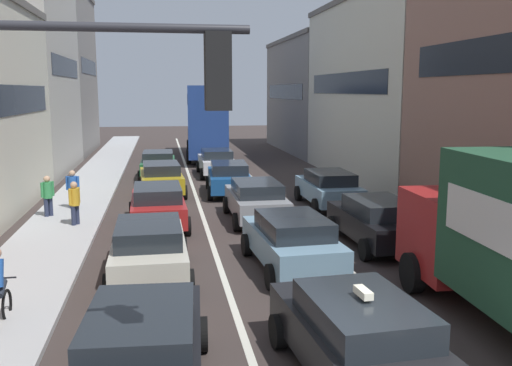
# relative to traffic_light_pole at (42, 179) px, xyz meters

# --- Properties ---
(sidewalk_left) EXTENTS (2.60, 64.00, 0.14)m
(sidewalk_left) POSITION_rel_traffic_light_pole_xyz_m (-2.25, 20.60, -3.75)
(sidewalk_left) COLOR #B1B1B1
(sidewalk_left) RESTS_ON ground
(lane_stripe_left) EXTENTS (0.16, 60.00, 0.01)m
(lane_stripe_left) POSITION_rel_traffic_light_pole_xyz_m (2.75, 20.60, -3.81)
(lane_stripe_left) COLOR silver
(lane_stripe_left) RESTS_ON ground
(lane_stripe_right) EXTENTS (0.16, 60.00, 0.01)m
(lane_stripe_right) POSITION_rel_traffic_light_pole_xyz_m (6.15, 20.60, -3.81)
(lane_stripe_right) COLOR silver
(lane_stripe_right) RESTS_ON ground
(building_row_right) EXTENTS (7.20, 43.90, 10.81)m
(building_row_right) POSITION_rel_traffic_light_pole_xyz_m (14.35, 21.59, 1.10)
(building_row_right) COLOR gray
(building_row_right) RESTS_ON ground
(traffic_light_pole) EXTENTS (3.58, 0.38, 5.50)m
(traffic_light_pole) POSITION_rel_traffic_light_pole_xyz_m (0.00, 0.00, 0.00)
(traffic_light_pole) COLOR #2D2D33
(traffic_light_pole) RESTS_ON ground
(taxi_centre_lane_front) EXTENTS (2.30, 4.41, 1.66)m
(taxi_centre_lane_front) POSITION_rel_traffic_light_pole_xyz_m (4.34, 1.98, -3.02)
(taxi_centre_lane_front) COLOR black
(taxi_centre_lane_front) RESTS_ON ground
(sedan_left_lane_front) EXTENTS (2.28, 4.40, 1.49)m
(sedan_left_lane_front) POSITION_rel_traffic_light_pole_xyz_m (0.89, 2.08, -3.02)
(sedan_left_lane_front) COLOR black
(sedan_left_lane_front) RESTS_ON ground
(sedan_centre_lane_second) EXTENTS (2.26, 4.39, 1.49)m
(sedan_centre_lane_second) POSITION_rel_traffic_light_pole_xyz_m (4.64, 7.94, -3.02)
(sedan_centre_lane_second) COLOR #759EB7
(sedan_centre_lane_second) RESTS_ON ground
(wagon_left_lane_second) EXTENTS (2.10, 4.32, 1.49)m
(wagon_left_lane_second) POSITION_rel_traffic_light_pole_xyz_m (0.89, 7.81, -3.02)
(wagon_left_lane_second) COLOR beige
(wagon_left_lane_second) RESTS_ON ground
(hatchback_centre_lane_third) EXTENTS (2.07, 4.31, 1.49)m
(hatchback_centre_lane_third) POSITION_rel_traffic_light_pole_xyz_m (4.64, 13.71, -3.02)
(hatchback_centre_lane_third) COLOR gray
(hatchback_centre_lane_third) RESTS_ON ground
(sedan_left_lane_third) EXTENTS (2.15, 4.35, 1.49)m
(sedan_left_lane_third) POSITION_rel_traffic_light_pole_xyz_m (1.08, 13.37, -3.02)
(sedan_left_lane_third) COLOR #A51E1E
(sedan_left_lane_third) RESTS_ON ground
(coupe_centre_lane_fourth) EXTENTS (2.25, 4.39, 1.49)m
(coupe_centre_lane_fourth) POSITION_rel_traffic_light_pole_xyz_m (4.30, 19.24, -3.02)
(coupe_centre_lane_fourth) COLOR #194C8C
(coupe_centre_lane_fourth) RESTS_ON ground
(sedan_left_lane_fourth) EXTENTS (2.24, 4.39, 1.49)m
(sedan_left_lane_fourth) POSITION_rel_traffic_light_pole_xyz_m (1.22, 19.64, -3.02)
(sedan_left_lane_fourth) COLOR #B29319
(sedan_left_lane_fourth) RESTS_ON ground
(sedan_centre_lane_fifth) EXTENTS (2.07, 4.30, 1.49)m
(sedan_centre_lane_fifth) POSITION_rel_traffic_light_pole_xyz_m (4.30, 25.10, -3.02)
(sedan_centre_lane_fifth) COLOR silver
(sedan_centre_lane_fifth) RESTS_ON ground
(sedan_left_lane_fifth) EXTENTS (2.11, 4.33, 1.49)m
(sedan_left_lane_fifth) POSITION_rel_traffic_light_pole_xyz_m (1.06, 24.70, -3.02)
(sedan_left_lane_fifth) COLOR #19592D
(sedan_left_lane_fifth) RESTS_ON ground
(sedan_right_lane_behind_truck) EXTENTS (2.13, 4.33, 1.49)m
(sedan_right_lane_behind_truck) POSITION_rel_traffic_light_pole_xyz_m (7.75, 9.76, -3.02)
(sedan_right_lane_behind_truck) COLOR black
(sedan_right_lane_behind_truck) RESTS_ON ground
(wagon_right_lane_far) EXTENTS (2.07, 4.31, 1.49)m
(wagon_right_lane_far) POSITION_rel_traffic_light_pole_xyz_m (8.02, 15.73, -3.02)
(wagon_right_lane_far) COLOR #759EB7
(wagon_right_lane_far) RESTS_ON ground
(bus_mid_queue_primary) EXTENTS (3.19, 10.61, 5.06)m
(bus_mid_queue_primary) POSITION_rel_traffic_light_pole_xyz_m (4.40, 33.47, -0.99)
(bus_mid_queue_primary) COLOR navy
(bus_mid_queue_primary) RESTS_ON ground
(pedestrian_near_kerb) EXTENTS (0.53, 0.34, 1.66)m
(pedestrian_near_kerb) POSITION_rel_traffic_light_pole_xyz_m (-2.23, 16.48, -2.87)
(pedestrian_near_kerb) COLOR #262D47
(pedestrian_near_kerb) RESTS_ON ground
(pedestrian_mid_sidewalk) EXTENTS (0.34, 0.48, 1.66)m
(pedestrian_mid_sidewalk) POSITION_rel_traffic_light_pole_xyz_m (-1.75, 13.60, -2.87)
(pedestrian_mid_sidewalk) COLOR #262D47
(pedestrian_mid_sidewalk) RESTS_ON ground
(pedestrian_far_sidewalk) EXTENTS (0.42, 0.40, 1.66)m
(pedestrian_far_sidewalk) POSITION_rel_traffic_light_pole_xyz_m (-2.93, 15.17, -2.87)
(pedestrian_far_sidewalk) COLOR #262D47
(pedestrian_far_sidewalk) RESTS_ON ground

